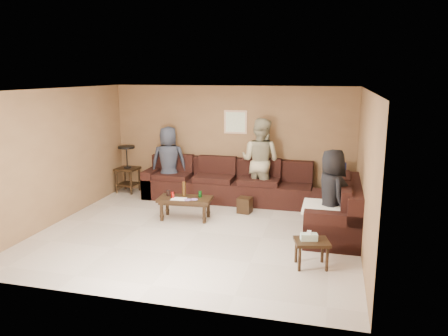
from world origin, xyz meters
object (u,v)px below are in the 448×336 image
at_px(person_middle, 260,161).
at_px(person_right, 331,195).
at_px(coffee_table, 185,201).
at_px(side_table_right, 311,243).
at_px(waste_bin, 245,205).
at_px(person_left, 169,162).
at_px(sectional_sofa, 259,195).
at_px(end_table_left, 127,168).

height_order(person_middle, person_right, person_middle).
height_order(coffee_table, side_table_right, coffee_table).
bearing_deg(waste_bin, person_left, 159.22).
bearing_deg(person_right, sectional_sofa, 24.46).
bearing_deg(end_table_left, waste_bin, -16.30).
height_order(waste_bin, person_middle, person_middle).
bearing_deg(sectional_sofa, person_right, -41.07).
height_order(side_table_right, person_left, person_left).
relative_size(sectional_sofa, person_right, 3.01).
bearing_deg(sectional_sofa, person_left, 167.09).
bearing_deg(waste_bin, end_table_left, 163.70).
bearing_deg(waste_bin, person_middle, 78.53).
height_order(person_left, person_right, person_left).
xyz_separation_m(sectional_sofa, person_left, (-2.14, 0.49, 0.48)).
distance_m(sectional_sofa, person_left, 2.25).
xyz_separation_m(sectional_sofa, end_table_left, (-3.26, 0.65, 0.25)).
xyz_separation_m(coffee_table, person_left, (-0.86, 1.38, 0.45)).
bearing_deg(sectional_sofa, coffee_table, -145.24).
bearing_deg(end_table_left, coffee_table, -38.06).
bearing_deg(person_left, person_middle, 164.93).
height_order(side_table_right, person_middle, person_middle).
relative_size(side_table_right, waste_bin, 1.81).
relative_size(side_table_right, person_left, 0.35).
bearing_deg(sectional_sofa, side_table_right, -64.17).
distance_m(side_table_right, person_right, 1.31).
height_order(sectional_sofa, person_middle, person_middle).
distance_m(end_table_left, person_middle, 3.20).
bearing_deg(side_table_right, end_table_left, 144.95).
bearing_deg(coffee_table, person_right, -7.64).
relative_size(sectional_sofa, side_table_right, 8.14).
distance_m(end_table_left, waste_bin, 3.17).
distance_m(side_table_right, waste_bin, 2.67).
distance_m(waste_bin, person_right, 2.07).
xyz_separation_m(side_table_right, person_right, (0.25, 1.21, 0.41)).
relative_size(end_table_left, side_table_right, 1.93).
distance_m(coffee_table, person_middle, 1.98).
height_order(end_table_left, waste_bin, end_table_left).
height_order(end_table_left, person_left, person_left).
relative_size(sectional_sofa, end_table_left, 4.22).
height_order(sectional_sofa, coffee_table, sectional_sofa).
bearing_deg(side_table_right, coffee_table, 147.51).
relative_size(sectional_sofa, person_left, 2.87).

